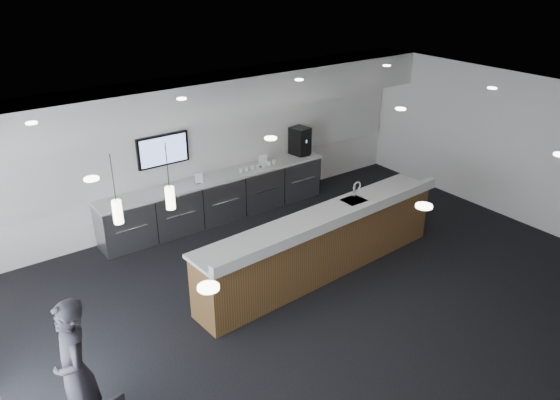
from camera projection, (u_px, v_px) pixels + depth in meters
ground at (333, 300)px, 8.83m from camera, size 10.00×10.00×0.00m
ceiling at (341, 120)px, 7.57m from camera, size 10.00×8.00×0.02m
back_wall at (207, 146)px, 11.14m from camera, size 10.00×0.02×3.00m
right_wall at (525, 151)px, 10.87m from camera, size 0.02×8.00×3.00m
soffit_bulkhead at (215, 95)px, 10.33m from camera, size 10.00×0.90×0.70m
alcove_panel at (207, 142)px, 11.08m from camera, size 9.80×0.06×1.40m
back_credenza at (218, 198)px, 11.30m from camera, size 5.06×0.66×0.95m
wall_tv at (163, 150)px, 10.47m from camera, size 1.05×0.08×0.62m
pendant_left at (162, 192)px, 7.19m from camera, size 0.12×0.12×0.30m
pendant_right at (110, 205)px, 6.82m from camera, size 0.12×0.12×0.30m
ceiling_can_lights at (341, 122)px, 7.59m from camera, size 7.00×5.00×0.02m
service_counter at (323, 243)px, 9.34m from camera, size 5.01×1.14×1.49m
coffee_machine at (300, 141)px, 12.21m from camera, size 0.41×0.50×0.62m
info_sign_left at (199, 179)px, 10.73m from camera, size 0.15×0.06×0.21m
info_sign_right at (263, 161)px, 11.58m from camera, size 0.19×0.07×0.26m
lounge_guest at (75, 372)px, 6.04m from camera, size 0.48×0.69×1.81m
cup_0 at (274, 162)px, 11.73m from camera, size 0.10×0.10×0.09m
cup_1 at (269, 163)px, 11.65m from camera, size 0.14×0.14×0.09m
cup_2 at (263, 165)px, 11.58m from camera, size 0.12×0.12×0.09m
cup_3 at (258, 166)px, 11.50m from camera, size 0.13×0.13×0.09m
cup_4 at (252, 168)px, 11.43m from camera, size 0.14×0.14×0.09m
cup_5 at (247, 169)px, 11.35m from camera, size 0.11×0.11×0.09m
cup_6 at (241, 171)px, 11.28m from camera, size 0.14×0.14×0.09m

